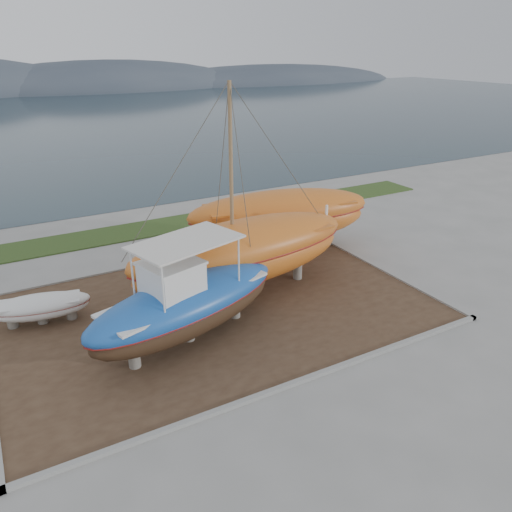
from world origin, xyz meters
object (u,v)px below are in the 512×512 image
white_dinghy (41,310)px  orange_sailboat (243,196)px  orange_bare_hull (280,222)px  blue_caique (186,293)px

white_dinghy → orange_sailboat: bearing=-1.7°
orange_bare_hull → blue_caique: bearing=-132.1°
blue_caique → orange_bare_hull: size_ratio=0.83×
blue_caique → white_dinghy: 6.58m
orange_sailboat → orange_bare_hull: orange_sailboat is taller
orange_sailboat → orange_bare_hull: size_ratio=1.06×
white_dinghy → orange_sailboat: orange_sailboat is taller
orange_sailboat → blue_caique: bearing=-152.1°
blue_caique → orange_bare_hull: 9.94m
white_dinghy → orange_bare_hull: 12.92m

